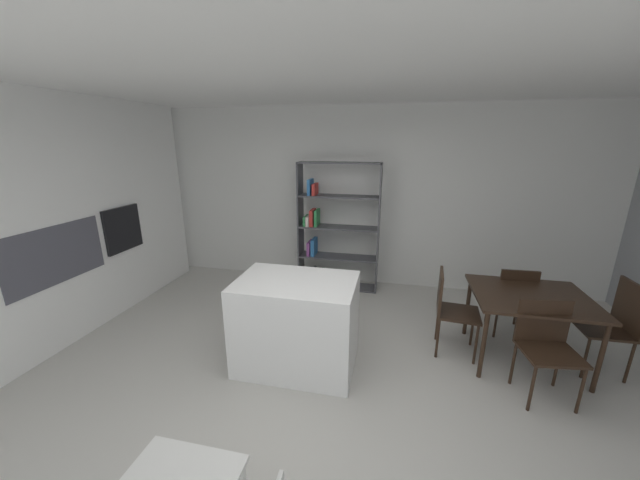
{
  "coord_description": "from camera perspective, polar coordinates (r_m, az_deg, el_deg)",
  "views": [
    {
      "loc": [
        0.55,
        -2.55,
        2.25
      ],
      "look_at": [
        -0.19,
        0.79,
        1.25
      ],
      "focal_mm": 19.21,
      "sensor_mm": 36.0,
      "label": 1
    }
  ],
  "objects": [
    {
      "name": "ground_plane",
      "position": [
        3.44,
        0.26,
        -24.45
      ],
      "size": [
        10.12,
        10.12,
        0.0
      ],
      "primitive_type": "plane",
      "color": "beige"
    },
    {
      "name": "ceiling_slab",
      "position": [
        2.66,
        0.35,
        27.97
      ],
      "size": [
        7.35,
        5.62,
        0.06
      ],
      "color": "white",
      "rests_on": "ground_plane"
    },
    {
      "name": "back_partition",
      "position": [
        5.43,
        6.58,
        6.98
      ],
      "size": [
        7.35,
        0.06,
        2.76
      ],
      "primitive_type": "cube",
      "color": "silver",
      "rests_on": "ground_plane"
    },
    {
      "name": "tall_cabinet_run_left",
      "position": [
        4.7,
        -43.01,
        1.2
      ],
      "size": [
        0.64,
        5.06,
        2.76
      ],
      "primitive_type": "cube",
      "color": "white",
      "rests_on": "ground_plane"
    },
    {
      "name": "cabinet_niche_splashback",
      "position": [
        4.64,
        -37.74,
        -2.01
      ],
      "size": [
        0.01,
        1.14,
        0.63
      ],
      "color": "#4C4C56",
      "rests_on": "ground_plane"
    },
    {
      "name": "built_in_oven",
      "position": [
        5.24,
        -30.0,
        1.64
      ],
      "size": [
        0.06,
        0.59,
        0.58
      ],
      "color": "black",
      "rests_on": "ground_plane"
    },
    {
      "name": "kitchen_island",
      "position": [
        3.57,
        -3.9,
        -13.67
      ],
      "size": [
        1.17,
        0.8,
        0.93
      ],
      "primitive_type": "cube",
      "color": "white",
      "rests_on": "ground_plane"
    },
    {
      "name": "open_bookshelf",
      "position": [
        5.26,
        1.81,
        1.4
      ],
      "size": [
        1.23,
        0.32,
        1.94
      ],
      "color": "#4C4C51",
      "rests_on": "ground_plane"
    },
    {
      "name": "dining_table",
      "position": [
        4.12,
        31.63,
        -8.72
      ],
      "size": [
        1.1,
        0.93,
        0.75
      ],
      "color": "black",
      "rests_on": "ground_plane"
    },
    {
      "name": "dining_chair_window_side",
      "position": [
        4.49,
        40.87,
        -10.06
      ],
      "size": [
        0.44,
        0.46,
        0.95
      ],
      "rotation": [
        0.0,
        0.0,
        -1.55
      ],
      "color": "black",
      "rests_on": "ground_plane"
    },
    {
      "name": "dining_chair_island_side",
      "position": [
        3.99,
        20.73,
        -10.1
      ],
      "size": [
        0.47,
        0.46,
        0.91
      ],
      "rotation": [
        0.0,
        0.0,
        1.48
      ],
      "color": "black",
      "rests_on": "ground_plane"
    },
    {
      "name": "dining_chair_near",
      "position": [
        3.76,
        33.5,
        -13.71
      ],
      "size": [
        0.51,
        0.46,
        0.88
      ],
      "rotation": [
        0.0,
        0.0,
        0.14
      ],
      "color": "black",
      "rests_on": "ground_plane"
    },
    {
      "name": "dining_chair_far",
      "position": [
        4.61,
        29.48,
        -7.96
      ],
      "size": [
        0.41,
        0.44,
        0.86
      ],
      "rotation": [
        0.0,
        0.0,
        3.18
      ],
      "color": "black",
      "rests_on": "ground_plane"
    }
  ]
}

